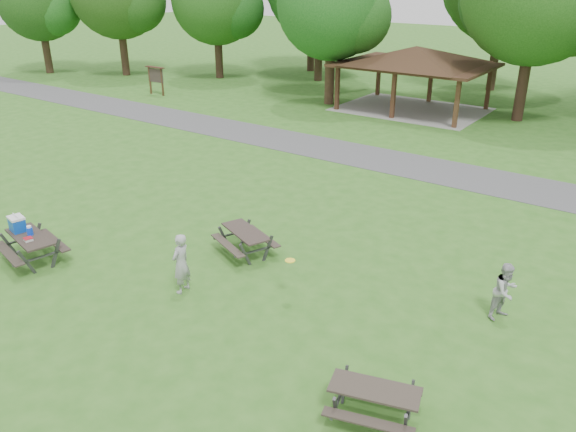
# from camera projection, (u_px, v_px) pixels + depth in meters

# --- Properties ---
(ground) EXTENTS (160.00, 160.00, 0.00)m
(ground) POSITION_uv_depth(u_px,v_px,m) (165.00, 305.00, 14.34)
(ground) COLOR #2E631C
(ground) RESTS_ON ground
(asphalt_path) EXTENTS (120.00, 3.20, 0.02)m
(asphalt_path) POSITION_uv_depth(u_px,v_px,m) (401.00, 163.00, 24.76)
(asphalt_path) COLOR #454547
(asphalt_path) RESTS_ON ground
(pavilion) EXTENTS (8.60, 7.01, 3.76)m
(pavilion) POSITION_uv_depth(u_px,v_px,m) (416.00, 58.00, 33.11)
(pavilion) COLOR #331D12
(pavilion) RESTS_ON ground
(notice_board) EXTENTS (1.60, 0.30, 1.88)m
(notice_board) POSITION_uv_depth(u_px,v_px,m) (156.00, 75.00, 37.86)
(notice_board) COLOR #3E2816
(notice_board) RESTS_ON ground
(tree_row_b) EXTENTS (7.14, 6.80, 9.28)m
(tree_row_b) POSITION_uv_depth(u_px,v_px,m) (217.00, 1.00, 42.20)
(tree_row_b) COLOR black
(tree_row_b) RESTS_ON ground
(tree_row_d) EXTENTS (6.93, 6.60, 9.27)m
(tree_row_d) POSITION_uv_depth(u_px,v_px,m) (333.00, 8.00, 33.54)
(tree_row_d) COLOR #332116
(tree_row_d) RESTS_ON ground
(tree_flank_left) EXTENTS (6.72, 6.40, 8.93)m
(tree_flank_left) POSITION_uv_depth(u_px,v_px,m) (39.00, 2.00, 44.33)
(tree_flank_left) COLOR black
(tree_flank_left) RESTS_ON ground
(picnic_table_near) EXTENTS (2.22, 1.93, 1.35)m
(picnic_table_near) POSITION_uv_depth(u_px,v_px,m) (26.00, 236.00, 16.28)
(picnic_table_near) COLOR black
(picnic_table_near) RESTS_ON ground
(picnic_table_middle) EXTENTS (2.20, 2.00, 0.77)m
(picnic_table_middle) POSITION_uv_depth(u_px,v_px,m) (245.00, 236.00, 16.69)
(picnic_table_middle) COLOR #2C2320
(picnic_table_middle) RESTS_ON ground
(picnic_table_far) EXTENTS (1.99, 1.77, 0.73)m
(picnic_table_far) POSITION_uv_depth(u_px,v_px,m) (374.00, 396.00, 10.49)
(picnic_table_far) COLOR #2E2721
(picnic_table_far) RESTS_ON ground
(frisbee_in_flight) EXTENTS (0.31, 0.31, 0.02)m
(frisbee_in_flight) POSITION_uv_depth(u_px,v_px,m) (290.00, 260.00, 14.08)
(frisbee_in_flight) COLOR yellow
(frisbee_in_flight) RESTS_ON ground
(frisbee_thrower) EXTENTS (0.47, 0.65, 1.66)m
(frisbee_thrower) POSITION_uv_depth(u_px,v_px,m) (181.00, 264.00, 14.60)
(frisbee_thrower) COLOR #9B9B9D
(frisbee_thrower) RESTS_ON ground
(frisbee_catcher) EXTENTS (0.79, 0.88, 1.47)m
(frisbee_catcher) POSITION_uv_depth(u_px,v_px,m) (505.00, 291.00, 13.53)
(frisbee_catcher) COLOR #A5A5A8
(frisbee_catcher) RESTS_ON ground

